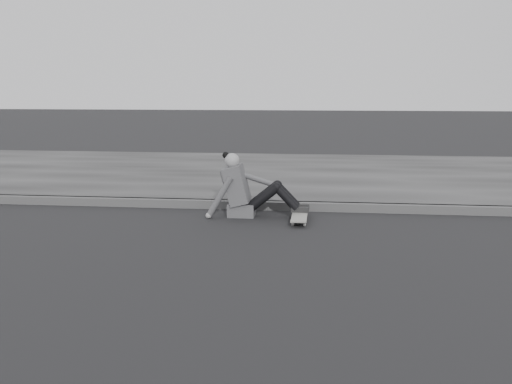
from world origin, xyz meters
The scene contains 5 objects.
ground centered at (0.00, 0.00, 0.00)m, with size 80.00×80.00×0.00m, color black.
curb centered at (0.00, 2.58, 0.06)m, with size 24.00×0.16×0.12m, color #454545.
sidewalk centered at (0.00, 5.60, 0.06)m, with size 24.00×6.00×0.12m, color #323232.
skateboard centered at (0.08, 1.89, 0.07)m, with size 0.20×0.78×0.09m.
seated_woman centered at (-0.66, 2.13, 0.36)m, with size 1.38×0.46×0.88m.
Camera 1 is at (0.35, -5.42, 1.72)m, focal length 40.00 mm.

